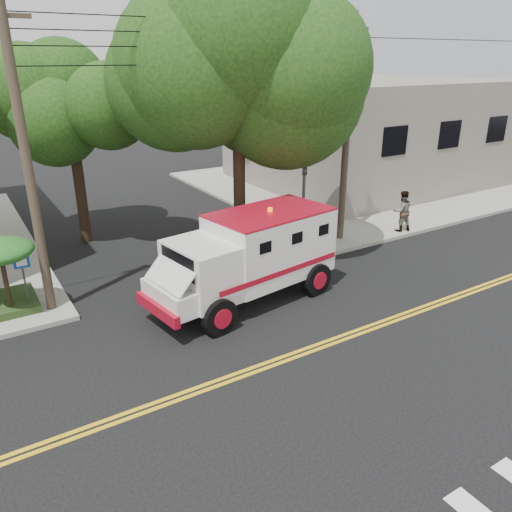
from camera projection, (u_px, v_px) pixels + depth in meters
ground at (312, 349)px, 13.64m from camera, size 100.00×100.00×0.00m
sidewalk_ne at (351, 184)px, 30.85m from camera, size 17.00×17.00×0.15m
building_right at (368, 131)px, 30.83m from camera, size 14.00×12.00×6.00m
utility_pole_left at (28, 169)px, 13.95m from camera, size 0.28×0.28×9.00m
utility_pole_right at (346, 135)px, 19.93m from camera, size 0.28×0.28×9.00m
tree_main at (253, 64)px, 16.79m from camera, size 6.08×5.70×9.85m
tree_left at (78, 103)px, 19.48m from camera, size 4.48×4.20×7.70m
tree_right at (269, 82)px, 28.12m from camera, size 4.80×4.50×8.20m
traffic_signal at (303, 203)px, 19.08m from camera, size 0.15×0.18×3.60m
accessibility_sign at (24, 274)px, 14.96m from camera, size 0.45×0.10×2.02m
armored_truck at (251, 253)px, 15.83m from camera, size 6.54×3.28×2.86m
pedestrian_a at (324, 222)px, 21.00m from camera, size 0.67×0.56×1.57m
pedestrian_b at (402, 211)px, 22.08m from camera, size 1.04×0.91×1.83m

